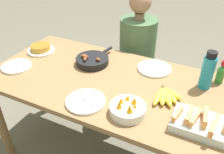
{
  "coord_description": "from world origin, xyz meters",
  "views": [
    {
      "loc": [
        0.58,
        -1.18,
        1.68
      ],
      "look_at": [
        0.0,
        0.0,
        0.8
      ],
      "focal_mm": 38.0,
      "sensor_mm": 36.0,
      "label": 1
    }
  ],
  "objects_px": {
    "banana_bunch": "(166,95)",
    "empty_plate_far_left": "(154,68)",
    "empty_plate_far_right": "(86,101)",
    "melon_tray": "(200,123)",
    "person_figure": "(136,68)",
    "empty_plate_near_front": "(16,66)",
    "fruit_bowl_mango": "(128,109)",
    "skillet": "(92,60)",
    "frittata_plate_center": "(41,49)",
    "hot_sauce_bottle": "(221,73)",
    "water_bottle": "(208,71)"
  },
  "relations": [
    {
      "from": "empty_plate_far_left",
      "to": "person_figure",
      "type": "distance_m",
      "value": 0.54
    },
    {
      "from": "melon_tray",
      "to": "fruit_bowl_mango",
      "type": "relative_size",
      "value": 1.39
    },
    {
      "from": "frittata_plate_center",
      "to": "person_figure",
      "type": "relative_size",
      "value": 0.18
    },
    {
      "from": "skillet",
      "to": "empty_plate_far_right",
      "type": "bearing_deg",
      "value": -145.63
    },
    {
      "from": "water_bottle",
      "to": "skillet",
      "type": "bearing_deg",
      "value": -175.82
    },
    {
      "from": "empty_plate_far_right",
      "to": "water_bottle",
      "type": "height_order",
      "value": "water_bottle"
    },
    {
      "from": "skillet",
      "to": "frittata_plate_center",
      "type": "relative_size",
      "value": 1.66
    },
    {
      "from": "skillet",
      "to": "empty_plate_near_front",
      "type": "bearing_deg",
      "value": 131.48
    },
    {
      "from": "empty_plate_far_right",
      "to": "water_bottle",
      "type": "relative_size",
      "value": 0.93
    },
    {
      "from": "fruit_bowl_mango",
      "to": "melon_tray",
      "type": "bearing_deg",
      "value": 8.7
    },
    {
      "from": "skillet",
      "to": "water_bottle",
      "type": "xyz_separation_m",
      "value": [
        0.8,
        0.06,
        0.09
      ]
    },
    {
      "from": "frittata_plate_center",
      "to": "water_bottle",
      "type": "xyz_separation_m",
      "value": [
        1.27,
        0.07,
        0.1
      ]
    },
    {
      "from": "banana_bunch",
      "to": "melon_tray",
      "type": "relative_size",
      "value": 0.72
    },
    {
      "from": "banana_bunch",
      "to": "empty_plate_far_right",
      "type": "distance_m",
      "value": 0.48
    },
    {
      "from": "empty_plate_near_front",
      "to": "hot_sauce_bottle",
      "type": "relative_size",
      "value": 1.29
    },
    {
      "from": "melon_tray",
      "to": "empty_plate_far_left",
      "type": "height_order",
      "value": "melon_tray"
    },
    {
      "from": "skillet",
      "to": "fruit_bowl_mango",
      "type": "xyz_separation_m",
      "value": [
        0.45,
        -0.39,
        0.01
      ]
    },
    {
      "from": "banana_bunch",
      "to": "melon_tray",
      "type": "xyz_separation_m",
      "value": [
        0.22,
        -0.17,
        0.01
      ]
    },
    {
      "from": "empty_plate_far_right",
      "to": "empty_plate_far_left",
      "type": "bearing_deg",
      "value": 64.94
    },
    {
      "from": "frittata_plate_center",
      "to": "empty_plate_far_right",
      "type": "xyz_separation_m",
      "value": [
        0.67,
        -0.4,
        -0.02
      ]
    },
    {
      "from": "banana_bunch",
      "to": "empty_plate_near_front",
      "type": "xyz_separation_m",
      "value": [
        -1.08,
        -0.13,
        -0.01
      ]
    },
    {
      "from": "frittata_plate_center",
      "to": "empty_plate_far_left",
      "type": "relative_size",
      "value": 0.9
    },
    {
      "from": "person_figure",
      "to": "frittata_plate_center",
      "type": "bearing_deg",
      "value": -141.22
    },
    {
      "from": "empty_plate_far_right",
      "to": "hot_sauce_bottle",
      "type": "bearing_deg",
      "value": 39.76
    },
    {
      "from": "empty_plate_far_left",
      "to": "fruit_bowl_mango",
      "type": "height_order",
      "value": "fruit_bowl_mango"
    },
    {
      "from": "frittata_plate_center",
      "to": "empty_plate_near_front",
      "type": "relative_size",
      "value": 1.03
    },
    {
      "from": "empty_plate_far_left",
      "to": "fruit_bowl_mango",
      "type": "distance_m",
      "value": 0.52
    },
    {
      "from": "melon_tray",
      "to": "water_bottle",
      "type": "relative_size",
      "value": 1.11
    },
    {
      "from": "melon_tray",
      "to": "skillet",
      "type": "distance_m",
      "value": 0.89
    },
    {
      "from": "melon_tray",
      "to": "person_figure",
      "type": "xyz_separation_m",
      "value": [
        -0.66,
        0.84,
        -0.3
      ]
    },
    {
      "from": "banana_bunch",
      "to": "fruit_bowl_mango",
      "type": "relative_size",
      "value": 0.99
    },
    {
      "from": "banana_bunch",
      "to": "empty_plate_far_left",
      "type": "height_order",
      "value": "banana_bunch"
    },
    {
      "from": "empty_plate_far_left",
      "to": "fruit_bowl_mango",
      "type": "xyz_separation_m",
      "value": [
        0.01,
        -0.51,
        0.03
      ]
    },
    {
      "from": "banana_bunch",
      "to": "melon_tray",
      "type": "height_order",
      "value": "melon_tray"
    },
    {
      "from": "skillet",
      "to": "fruit_bowl_mango",
      "type": "distance_m",
      "value": 0.6
    },
    {
      "from": "hot_sauce_bottle",
      "to": "empty_plate_far_left",
      "type": "bearing_deg",
      "value": -175.81
    },
    {
      "from": "empty_plate_near_front",
      "to": "fruit_bowl_mango",
      "type": "distance_m",
      "value": 0.93
    },
    {
      "from": "empty_plate_far_right",
      "to": "fruit_bowl_mango",
      "type": "bearing_deg",
      "value": 5.11
    },
    {
      "from": "banana_bunch",
      "to": "frittata_plate_center",
      "type": "distance_m",
      "value": 1.09
    },
    {
      "from": "melon_tray",
      "to": "banana_bunch",
      "type": "bearing_deg",
      "value": 143.33
    },
    {
      "from": "empty_plate_far_left",
      "to": "hot_sauce_bottle",
      "type": "xyz_separation_m",
      "value": [
        0.43,
        0.03,
        0.06
      ]
    },
    {
      "from": "empty_plate_far_right",
      "to": "person_figure",
      "type": "bearing_deg",
      "value": 91.32
    },
    {
      "from": "frittata_plate_center",
      "to": "empty_plate_far_right",
      "type": "bearing_deg",
      "value": -30.75
    },
    {
      "from": "banana_bunch",
      "to": "hot_sauce_bottle",
      "type": "bearing_deg",
      "value": 49.83
    },
    {
      "from": "banana_bunch",
      "to": "empty_plate_far_right",
      "type": "relative_size",
      "value": 0.85
    },
    {
      "from": "skillet",
      "to": "melon_tray",
      "type": "bearing_deg",
      "value": -102.31
    },
    {
      "from": "empty_plate_near_front",
      "to": "skillet",
      "type": "bearing_deg",
      "value": 31.9
    },
    {
      "from": "banana_bunch",
      "to": "water_bottle",
      "type": "distance_m",
      "value": 0.31
    },
    {
      "from": "person_figure",
      "to": "melon_tray",
      "type": "bearing_deg",
      "value": -51.8
    },
    {
      "from": "empty_plate_near_front",
      "to": "empty_plate_far_right",
      "type": "height_order",
      "value": "same"
    }
  ]
}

